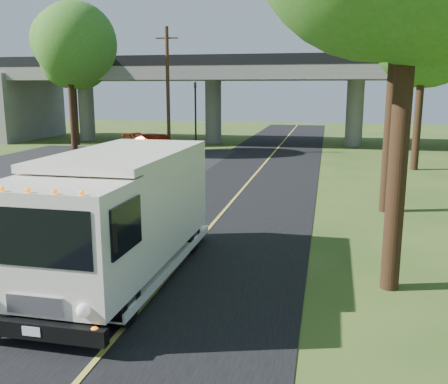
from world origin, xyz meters
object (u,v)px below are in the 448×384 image
(tree_right_far, at_px, (430,23))
(step_van, at_px, (117,212))
(tree_left_far, at_px, (73,54))
(utility_pole, at_px, (168,90))
(pedestrian, at_px, (130,172))
(tree_left_lot, at_px, (70,41))
(red_sedan, at_px, (158,144))
(traffic_signal, at_px, (195,109))

(tree_right_far, relative_size, step_van, 1.43)
(tree_left_far, relative_size, step_van, 1.29)
(tree_right_far, bearing_deg, tree_left_far, 162.90)
(utility_pole, height_order, tree_right_far, tree_right_far)
(utility_pole, height_order, pedestrian, utility_pole)
(tree_left_far, xyz_separation_m, pedestrian, (11.38, -16.41, -6.67))
(tree_left_lot, bearing_deg, tree_left_far, 116.57)
(tree_left_far, xyz_separation_m, step_van, (15.62, -27.59, -5.71))
(red_sedan, bearing_deg, tree_left_lot, 121.13)
(pedestrian, bearing_deg, tree_right_far, -129.95)
(tree_right_far, relative_size, red_sedan, 2.11)
(utility_pole, distance_m, tree_left_far, 10.45)
(tree_right_far, bearing_deg, traffic_signal, 157.93)
(tree_left_lot, xyz_separation_m, step_van, (12.62, -21.59, -6.16))
(red_sedan, bearing_deg, tree_left_far, 79.32)
(traffic_signal, distance_m, tree_left_lot, 10.01)
(tree_left_lot, bearing_deg, pedestrian, -51.16)
(traffic_signal, height_order, red_sedan, traffic_signal)
(tree_left_far, bearing_deg, utility_pole, -22.43)
(red_sedan, bearing_deg, step_van, -146.34)
(tree_right_far, height_order, red_sedan, tree_right_far)
(utility_pole, relative_size, tree_right_far, 0.82)
(red_sedan, distance_m, pedestrian, 12.15)
(red_sedan, bearing_deg, pedestrian, -150.33)
(tree_right_far, xyz_separation_m, pedestrian, (-14.62, -8.41, -7.53))
(step_van, xyz_separation_m, red_sedan, (-6.91, 23.03, -0.98))
(tree_left_far, bearing_deg, traffic_signal, -9.65)
(tree_left_lot, xyz_separation_m, red_sedan, (5.71, 1.44, -7.15))
(tree_left_lot, bearing_deg, red_sedan, 14.18)
(tree_left_lot, relative_size, step_van, 1.37)
(utility_pole, bearing_deg, tree_right_far, -14.00)
(tree_right_far, height_order, tree_left_far, tree_right_far)
(traffic_signal, relative_size, tree_right_far, 0.47)
(tree_right_far, relative_size, pedestrian, 7.08)
(red_sedan, relative_size, pedestrian, 3.36)
(traffic_signal, height_order, utility_pole, utility_pole)
(tree_left_far, bearing_deg, red_sedan, -27.63)
(step_van, relative_size, red_sedan, 1.47)
(utility_pole, height_order, tree_left_far, tree_left_far)
(traffic_signal, xyz_separation_m, tree_right_far, (15.21, -6.16, 5.10))
(tree_left_far, distance_m, step_van, 32.21)
(pedestrian, bearing_deg, traffic_signal, -67.56)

